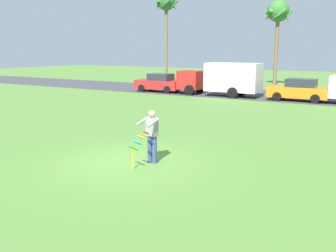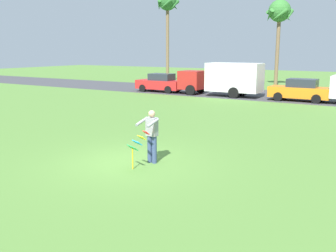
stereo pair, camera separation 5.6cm
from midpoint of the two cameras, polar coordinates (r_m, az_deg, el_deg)
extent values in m
plane|color=#568438|center=(12.61, -5.94, -5.42)|extent=(120.00, 120.00, 0.00)
cube|color=#424247|center=(31.67, 17.50, 4.25)|extent=(120.00, 8.00, 0.01)
cylinder|color=#384772|center=(12.35, -2.18, -3.56)|extent=(0.16, 0.16, 0.90)
cylinder|color=#384772|center=(12.45, -2.85, -3.44)|extent=(0.16, 0.16, 0.90)
cube|color=gray|center=(12.23, -2.54, -0.10)|extent=(0.37, 0.23, 0.60)
sphere|color=tan|center=(12.15, -2.56, 1.84)|extent=(0.22, 0.22, 0.22)
cylinder|color=gray|center=(11.87, -2.39, 0.45)|extent=(0.11, 0.59, 0.24)
cylinder|color=gray|center=(12.13, -4.08, 0.67)|extent=(0.11, 0.59, 0.24)
cube|color=red|center=(11.85, -3.42, -1.00)|extent=(0.26, 0.22, 0.12)
cube|color=yellow|center=(11.80, -4.09, -1.74)|extent=(0.35, 0.26, 0.12)
cube|color=#1E99D8|center=(11.76, -4.76, -2.49)|extent=(0.44, 0.30, 0.12)
cube|color=green|center=(11.71, -5.45, -3.24)|extent=(0.52, 0.34, 0.12)
cylinder|color=yellow|center=(11.80, -5.42, -4.85)|extent=(0.04, 0.04, 0.68)
cube|color=red|center=(33.52, -1.39, 6.22)|extent=(4.21, 1.73, 0.76)
cube|color=#282D38|center=(33.39, -1.17, 7.34)|extent=(2.03, 1.41, 0.60)
cylinder|color=black|center=(33.59, -4.01, 5.66)|extent=(0.64, 0.22, 0.64)
cylinder|color=black|center=(34.92, -2.50, 5.90)|extent=(0.64, 0.22, 0.64)
cylinder|color=black|center=(32.19, -0.17, 5.44)|extent=(0.64, 0.22, 0.64)
cylinder|color=black|center=(33.58, 1.24, 5.69)|extent=(0.64, 0.22, 0.64)
cube|color=#B2231E|center=(31.90, 3.43, 6.90)|extent=(1.80, 1.90, 1.50)
cube|color=silver|center=(30.35, 9.70, 7.20)|extent=(4.20, 2.00, 2.20)
cylinder|color=black|center=(31.00, 3.20, 5.39)|extent=(0.84, 0.28, 0.84)
cylinder|color=black|center=(32.63, 4.72, 5.66)|extent=(0.84, 0.28, 0.84)
cylinder|color=black|center=(29.47, 9.61, 4.94)|extent=(0.84, 0.28, 0.84)
cylinder|color=black|center=(31.18, 10.86, 5.24)|extent=(0.84, 0.28, 0.84)
cube|color=orange|center=(28.99, 18.89, 4.82)|extent=(4.21, 1.72, 0.76)
cube|color=#282D38|center=(28.90, 19.27, 6.09)|extent=(2.02, 1.40, 0.60)
cylinder|color=black|center=(28.54, 15.95, 4.25)|extent=(0.64, 0.22, 0.64)
cylinder|color=black|center=(30.10, 16.75, 4.55)|extent=(0.64, 0.22, 0.64)
cylinder|color=black|center=(28.00, 21.11, 3.80)|extent=(0.64, 0.22, 0.64)
cylinder|color=black|center=(29.58, 21.65, 4.13)|extent=(0.64, 0.22, 0.64)
cylinder|color=brown|center=(45.30, -0.29, 12.36)|extent=(0.36, 0.36, 8.86)
sphere|color=#2D6B2D|center=(45.61, -0.30, 18.18)|extent=(2.10, 2.10, 2.10)
cone|color=#2D6B2D|center=(45.08, 0.79, 17.69)|extent=(0.44, 1.56, 1.28)
cone|color=#2D6B2D|center=(46.19, 0.64, 17.54)|extent=(1.62, 0.90, 1.28)
cone|color=#2D6B2D|center=(46.44, -0.77, 17.50)|extent=(1.27, 1.52, 1.28)
cone|color=#2D6B2D|center=(45.50, -1.55, 17.63)|extent=(1.27, 1.52, 1.28)
cone|color=#2D6B2D|center=(44.65, -0.59, 17.75)|extent=(1.62, 0.90, 1.28)
cylinder|color=brown|center=(39.35, 15.84, 10.80)|extent=(0.36, 0.36, 7.09)
sphere|color=#387A33|center=(39.52, 16.14, 16.23)|extent=(2.10, 2.10, 2.10)
cone|color=#387A33|center=(39.24, 17.49, 15.53)|extent=(0.44, 1.56, 1.28)
cone|color=#387A33|center=(40.28, 16.87, 15.45)|extent=(1.62, 0.90, 1.28)
cone|color=#387A33|center=(40.23, 15.23, 15.54)|extent=(1.27, 1.52, 1.28)
cone|color=#387A33|center=(39.16, 14.76, 15.69)|extent=(1.27, 1.52, 1.28)
cone|color=#387A33|center=(38.54, 16.18, 15.69)|extent=(1.62, 0.90, 1.28)
camera|label=1|loc=(0.03, -90.12, -0.02)|focal=40.72mm
camera|label=2|loc=(0.03, 89.88, 0.02)|focal=40.72mm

